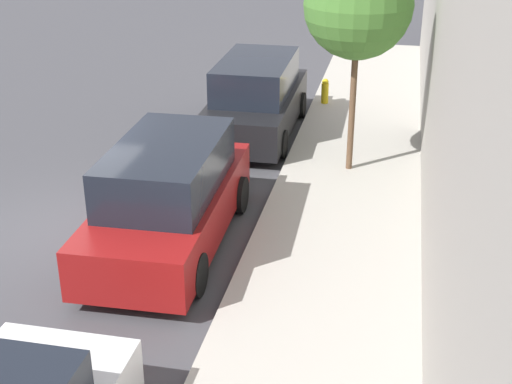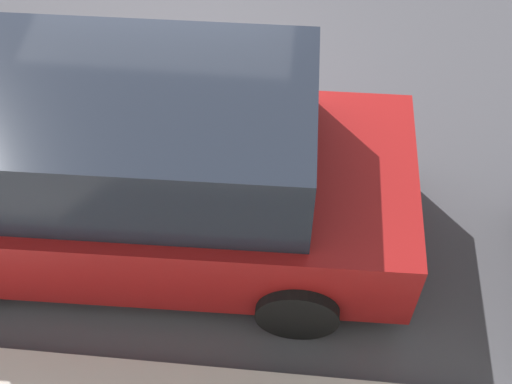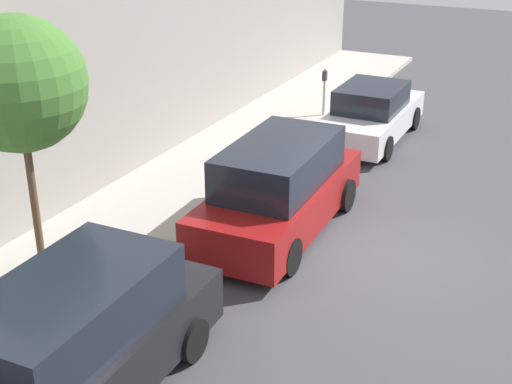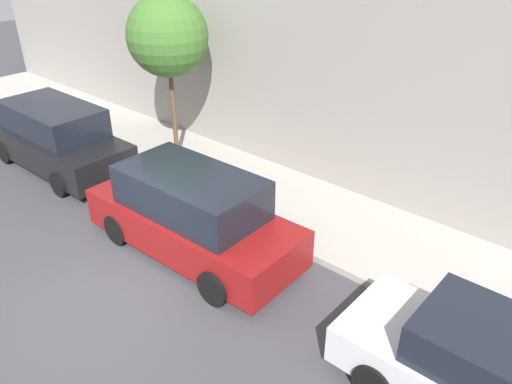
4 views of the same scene
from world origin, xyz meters
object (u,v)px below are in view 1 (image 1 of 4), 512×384
Objects in this scene: street_tree at (358,5)px; fire_hydrant at (325,91)px; parked_minivan_second at (169,197)px; parked_minivan_third at (256,98)px.

fire_hydrant is at bearing 103.14° from street_tree.
parked_minivan_second is 7.17× the size of fire_hydrant.
street_tree reaches higher than parked_minivan_second.
fire_hydrant is (1.44, 2.42, -0.43)m from parked_minivan_third.
parked_minivan_second and parked_minivan_third have the same top height.
street_tree is at bearing -76.86° from fire_hydrant.
street_tree is 6.67× the size of fire_hydrant.
parked_minivan_third is 1.07× the size of street_tree.
street_tree reaches higher than fire_hydrant.
street_tree is 5.69m from fire_hydrant.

